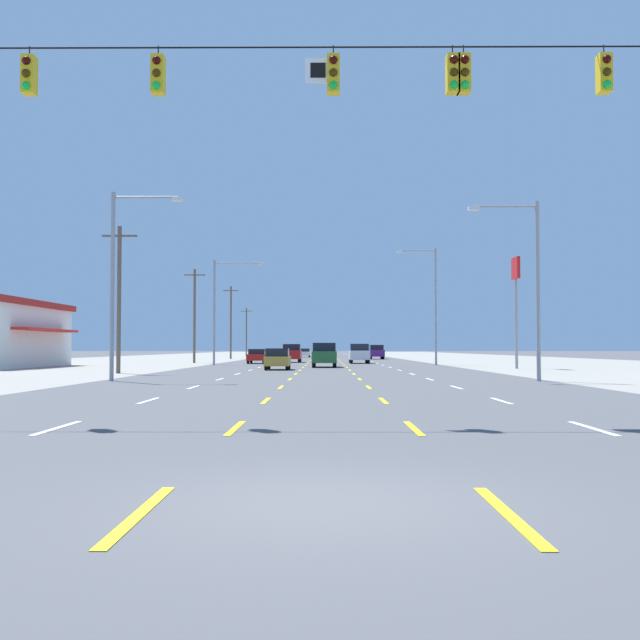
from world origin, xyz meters
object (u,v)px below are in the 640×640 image
pole_sign_right_row_1 (516,286)px  streetlight_right_row_0 (531,277)px  streetlight_left_row_0 (120,272)px  streetlight_right_row_1 (432,298)px  streetlight_left_row_1 (220,303)px  suv_center_turn_near (324,355)px  sedan_far_left_mid (257,356)px  suv_far_right_farther (376,352)px  sedan_inner_left_farthest (305,353)px  sedan_far_right_distant_a (363,352)px  hatchback_inner_left_nearest (278,359)px  suv_inner_left_far (292,353)px  suv_inner_right_midfar (359,353)px

pole_sign_right_row_1 → streetlight_right_row_0: bearing=-102.7°
streetlight_left_row_0 → streetlight_right_row_0: size_ratio=1.05×
streetlight_right_row_1 → streetlight_left_row_1: bearing=180.0°
suv_center_turn_near → streetlight_left_row_0: size_ratio=0.54×
streetlight_right_row_0 → streetlight_right_row_1: bearing=90.0°
suv_center_turn_near → streetlight_left_row_1: (-9.59, 7.24, 4.62)m
sedan_far_left_mid → streetlight_right_row_1: bearing=-21.9°
suv_far_right_farther → sedan_inner_left_farthest: 23.65m
suv_center_turn_near → streetlight_right_row_0: 27.37m
sedan_far_left_mid → sedan_far_right_distant_a: size_ratio=1.00×
sedan_inner_left_farthest → streetlight_right_row_1: (13.21, -56.53, 5.35)m
streetlight_left_row_0 → sedan_far_left_mid: bearing=85.6°
suv_far_right_farther → streetlight_right_row_1: 35.82m
streetlight_right_row_1 → sedan_far_right_distant_a: bearing=92.4°
hatchback_inner_left_nearest → sedan_inner_left_farthest: size_ratio=0.87×
sedan_far_left_mid → streetlight_right_row_0: 42.72m
suv_center_turn_near → streetlight_right_row_1: bearing=36.2°
sedan_far_right_distant_a → pole_sign_right_row_1: bearing=-84.6°
suv_inner_left_far → streetlight_left_row_0: 45.97m
pole_sign_right_row_1 → streetlight_right_row_1: streetlight_right_row_1 is taller
sedan_far_left_mid → suv_far_right_farther: size_ratio=0.92×
pole_sign_right_row_1 → suv_far_right_farther: bearing=99.1°
suv_center_turn_near → pole_sign_right_row_1: size_ratio=0.58×
hatchback_inner_left_nearest → streetlight_left_row_1: size_ratio=0.40×
hatchback_inner_left_nearest → streetlight_right_row_1: 20.26m
sedan_inner_left_farthest → streetlight_right_row_0: bearing=-81.6°
sedan_far_left_mid → sedan_inner_left_farthest: bearing=86.1°
suv_center_turn_near → sedan_far_right_distant_a: bearing=84.7°
streetlight_left_row_1 → suv_inner_left_far: bearing=64.9°
sedan_far_left_mid → streetlight_left_row_1: bearing=-113.1°
hatchback_inner_left_nearest → pole_sign_right_row_1: bearing=9.9°
streetlight_left_row_1 → sedan_inner_left_farthest: bearing=83.7°
suv_inner_right_midfar → sedan_far_right_distant_a: suv_inner_right_midfar is taller
sedan_far_right_distant_a → streetlight_right_row_0: 100.85m
sedan_far_left_mid → streetlight_right_row_0: size_ratio=0.52×
suv_far_right_farther → suv_inner_left_far: bearing=-115.6°
hatchback_inner_left_nearest → streetlight_left_row_0: (-6.42, -18.06, 4.42)m
sedan_far_left_mid → suv_far_right_farther: (13.94, 28.68, 0.27)m
suv_far_right_farther → streetlight_left_row_0: streetlight_left_row_0 is taller
suv_center_turn_near → sedan_far_left_mid: bearing=115.8°
sedan_far_left_mid → suv_far_right_farther: bearing=64.1°
hatchback_inner_left_nearest → streetlight_left_row_0: size_ratio=0.43×
sedan_inner_left_farthest → streetlight_left_row_0: bearing=-94.1°
suv_center_turn_near → sedan_far_right_distant_a: (7.06, 75.50, -0.27)m
suv_far_right_farther → streetlight_right_row_1: bearing=-85.7°
hatchback_inner_left_nearest → suv_inner_left_far: 27.29m
sedan_inner_left_farthest → sedan_far_right_distant_a: (10.38, 11.73, 0.00)m
suv_far_right_farther → streetlight_right_row_0: size_ratio=0.57×
sedan_far_left_mid → sedan_inner_left_farthest: 49.97m
sedan_far_left_mid → sedan_far_right_distant_a: (13.79, 61.58, 0.00)m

